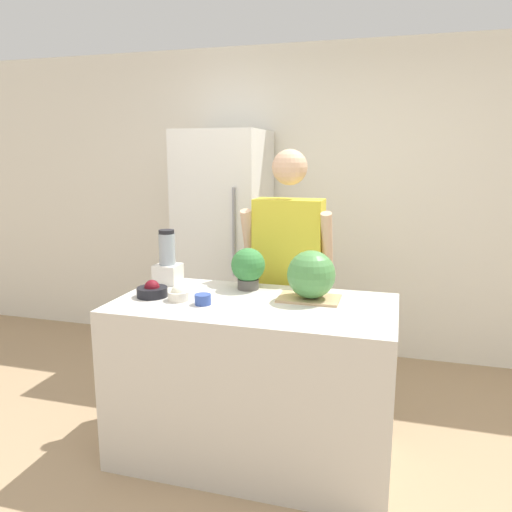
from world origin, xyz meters
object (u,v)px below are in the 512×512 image
at_px(watermelon, 311,275).
at_px(potted_plant, 248,267).
at_px(blender, 167,262).
at_px(bowl_small_blue, 203,299).
at_px(refrigerator, 225,247).
at_px(bowl_cherries, 152,291).
at_px(bowl_cream, 179,294).
at_px(person, 288,280).

xyz_separation_m(watermelon, potted_plant, (-0.40, 0.13, -0.01)).
bearing_deg(potted_plant, blender, -179.33).
distance_m(bowl_small_blue, potted_plant, 0.41).
xyz_separation_m(refrigerator, bowl_small_blue, (0.39, -1.46, -0.01)).
bearing_deg(bowl_small_blue, potted_plant, 69.01).
bearing_deg(bowl_cherries, bowl_cream, -9.10).
relative_size(watermelon, bowl_cream, 2.27).
height_order(person, bowl_cream, person).
xyz_separation_m(bowl_cream, bowl_small_blue, (0.16, -0.03, -0.01)).
bearing_deg(bowl_cream, refrigerator, 99.38).
height_order(bowl_cream, blender, blender).
bearing_deg(refrigerator, blender, -89.42).
height_order(bowl_cream, bowl_small_blue, bowl_cream).
bearing_deg(person, refrigerator, 133.98).
bearing_deg(bowl_cream, bowl_small_blue, -12.30).
relative_size(refrigerator, person, 1.09).
bearing_deg(bowl_cream, bowl_cherries, 170.90).
bearing_deg(refrigerator, bowl_cream, -80.62).
relative_size(watermelon, bowl_small_blue, 2.99).
distance_m(watermelon, bowl_cream, 0.74).
relative_size(bowl_cherries, bowl_cream, 1.48).
xyz_separation_m(bowl_cherries, bowl_cream, (0.18, -0.03, 0.00)).
bearing_deg(bowl_small_blue, person, 66.96).
relative_size(bowl_cream, bowl_small_blue, 1.32).
bearing_deg(bowl_small_blue, blender, 136.31).
distance_m(bowl_cherries, blender, 0.32).
height_order(person, bowl_small_blue, person).
distance_m(bowl_cherries, bowl_cream, 0.18).
distance_m(watermelon, bowl_cherries, 0.90).
bearing_deg(person, bowl_small_blue, -113.04).
bearing_deg(blender, bowl_cream, -55.86).
xyz_separation_m(refrigerator, person, (0.70, -0.73, -0.05)).
bearing_deg(bowl_cherries, refrigerator, 92.41).
distance_m(refrigerator, watermelon, 1.54).
distance_m(bowl_cherries, bowl_small_blue, 0.34).
bearing_deg(refrigerator, watermelon, -52.43).
bearing_deg(refrigerator, bowl_small_blue, -74.91).
distance_m(person, bowl_cherries, 0.93).
height_order(refrigerator, person, refrigerator).
bearing_deg(refrigerator, person, -46.02).
relative_size(refrigerator, bowl_small_blue, 21.36).
bearing_deg(watermelon, blender, 172.22).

